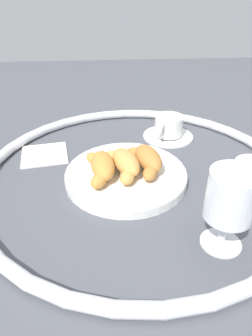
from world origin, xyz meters
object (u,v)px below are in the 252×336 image
(pastry_plate, at_px, (126,175))
(croissant_small, at_px, (125,163))
(coffee_cup_far, at_px, (168,128))
(coffee_cup_near, at_px, (250,178))
(croissant_large, at_px, (147,160))
(folded_napkin, at_px, (44,154))
(croissant_extra, at_px, (101,166))
(juice_glass_left, at_px, (231,199))

(pastry_plate, bearing_deg, croissant_small, 106.45)
(croissant_small, distance_m, coffee_cup_far, 0.24)
(coffee_cup_near, bearing_deg, coffee_cup_far, 26.10)
(pastry_plate, distance_m, coffee_cup_far, 0.24)
(croissant_large, relative_size, folded_napkin, 1.21)
(pastry_plate, height_order, croissant_large, croissant_large)
(croissant_small, bearing_deg, croissant_extra, 101.01)
(croissant_large, distance_m, croissant_extra, 0.10)
(croissant_large, height_order, juice_glass_left, juice_glass_left)
(croissant_extra, bearing_deg, croissant_large, -78.57)
(juice_glass_left, bearing_deg, croissant_extra, 46.05)
(pastry_plate, xyz_separation_m, croissant_extra, (-0.01, 0.05, 0.03))
(pastry_plate, relative_size, folded_napkin, 2.38)
(pastry_plate, relative_size, croissant_small, 1.99)
(juice_glass_left, bearing_deg, coffee_cup_near, -36.39)
(folded_napkin, bearing_deg, croissant_small, -122.82)
(croissant_extra, relative_size, juice_glass_left, 0.97)
(croissant_large, bearing_deg, pastry_plate, 101.53)
(pastry_plate, xyz_separation_m, coffee_cup_near, (-0.05, -0.25, 0.01))
(croissant_small, height_order, coffee_cup_far, croissant_small)
(croissant_small, distance_m, folded_napkin, 0.23)
(juice_glass_left, bearing_deg, croissant_large, 24.99)
(croissant_small, relative_size, coffee_cup_near, 0.97)
(coffee_cup_near, relative_size, juice_glass_left, 0.97)
(croissant_large, height_order, coffee_cup_near, croissant_large)
(folded_napkin, bearing_deg, coffee_cup_near, -111.15)
(croissant_large, distance_m, folded_napkin, 0.27)
(croissant_extra, xyz_separation_m, juice_glass_left, (-0.19, -0.19, 0.05))
(pastry_plate, distance_m, croissant_large, 0.06)
(coffee_cup_near, height_order, juice_glass_left, juice_glass_left)
(croissant_large, relative_size, coffee_cup_near, 0.98)
(croissant_extra, relative_size, folded_napkin, 1.24)
(coffee_cup_far, bearing_deg, coffee_cup_near, -153.90)
(pastry_plate, xyz_separation_m, juice_glass_left, (-0.20, -0.14, 0.08))
(croissant_small, bearing_deg, folded_napkin, 57.18)
(croissant_small, bearing_deg, juice_glass_left, -143.56)
(croissant_extra, xyz_separation_m, coffee_cup_far, (0.21, -0.18, -0.02))
(pastry_plate, bearing_deg, coffee_cup_near, -101.31)
(pastry_plate, xyz_separation_m, coffee_cup_far, (0.20, -0.13, 0.01))
(pastry_plate, xyz_separation_m, croissant_large, (0.01, -0.05, 0.03))
(croissant_extra, bearing_deg, coffee_cup_far, -41.26)
(croissant_extra, height_order, coffee_cup_far, croissant_extra)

